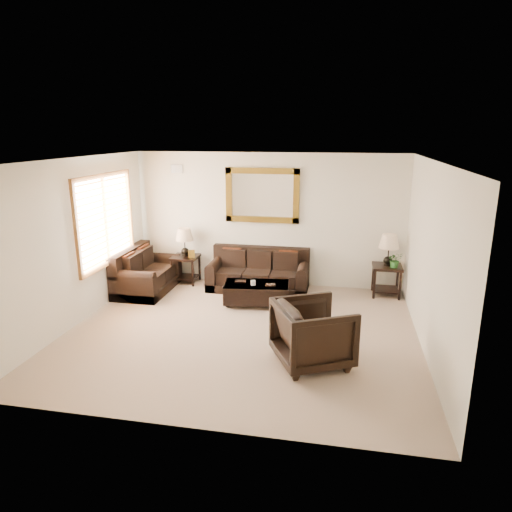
% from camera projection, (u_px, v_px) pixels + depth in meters
% --- Properties ---
extents(room, '(5.51, 5.01, 2.71)m').
position_uv_depth(room, '(241.00, 250.00, 6.94)').
color(room, gray).
rests_on(room, ground).
extents(window, '(0.07, 1.96, 1.66)m').
position_uv_depth(window, '(106.00, 220.00, 8.23)').
color(window, white).
rests_on(window, room).
extents(mirror, '(1.50, 0.06, 1.10)m').
position_uv_depth(mirror, '(262.00, 196.00, 9.16)').
color(mirror, '#543210').
rests_on(mirror, room).
extents(air_vent, '(0.25, 0.02, 0.18)m').
position_uv_depth(air_vent, '(177.00, 169.00, 9.37)').
color(air_vent, '#999999').
rests_on(air_vent, room).
extents(sofa, '(1.99, 0.86, 0.82)m').
position_uv_depth(sofa, '(259.00, 275.00, 9.23)').
color(sofa, black).
rests_on(sofa, room).
extents(loveseat, '(0.91, 1.52, 0.86)m').
position_uv_depth(loveseat, '(145.00, 275.00, 9.12)').
color(loveseat, black).
rests_on(loveseat, room).
extents(end_table_left, '(0.53, 0.53, 1.17)m').
position_uv_depth(end_table_left, '(185.00, 248.00, 9.48)').
color(end_table_left, black).
rests_on(end_table_left, room).
extents(end_table_right, '(0.55, 0.55, 1.21)m').
position_uv_depth(end_table_right, '(388.00, 256.00, 8.72)').
color(end_table_right, black).
rests_on(end_table_right, room).
extents(coffee_table, '(1.25, 0.77, 0.50)m').
position_uv_depth(coffee_table, '(256.00, 292.00, 8.38)').
color(coffee_table, black).
rests_on(coffee_table, room).
extents(armchair, '(1.21, 1.23, 0.97)m').
position_uv_depth(armchair, '(313.00, 331.00, 6.19)').
color(armchair, black).
rests_on(armchair, floor).
extents(potted_plant, '(0.33, 0.36, 0.23)m').
position_uv_depth(potted_plant, '(395.00, 262.00, 8.62)').
color(potted_plant, '#24581E').
rests_on(potted_plant, end_table_right).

